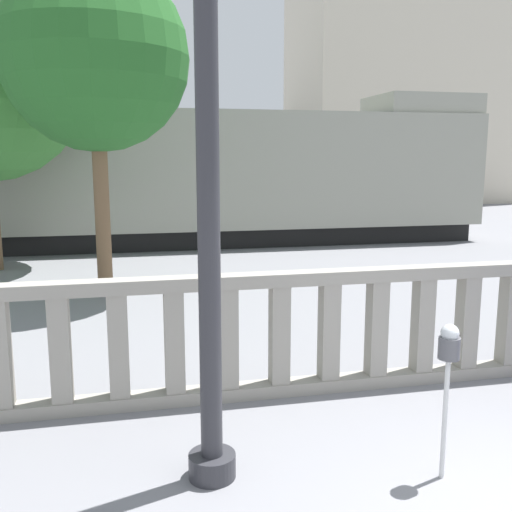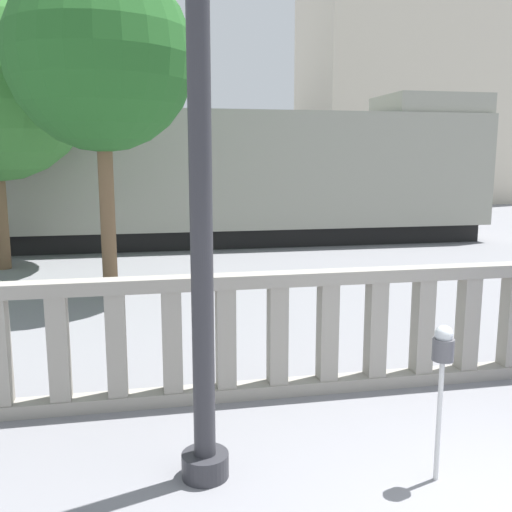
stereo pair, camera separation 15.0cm
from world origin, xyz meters
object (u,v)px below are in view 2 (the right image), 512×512
object	(u,v)px
train_far	(154,169)
parking_meter	(443,357)
tree_right	(101,58)
train_near	(88,177)

from	to	relation	value
train_far	parking_meter	bearing A→B (deg)	-86.94
train_far	tree_right	world-z (taller)	tree_right
parking_meter	train_far	size ratio (longest dim) A/B	0.06
tree_right	train_near	bearing A→B (deg)	98.30
tree_right	train_far	bearing A→B (deg)	86.54
parking_meter	tree_right	bearing A→B (deg)	112.41
train_near	tree_right	world-z (taller)	tree_right
tree_right	parking_meter	bearing A→B (deg)	-67.59
train_far	tree_right	distance (m)	22.45
train_far	train_near	bearing A→B (deg)	-97.70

